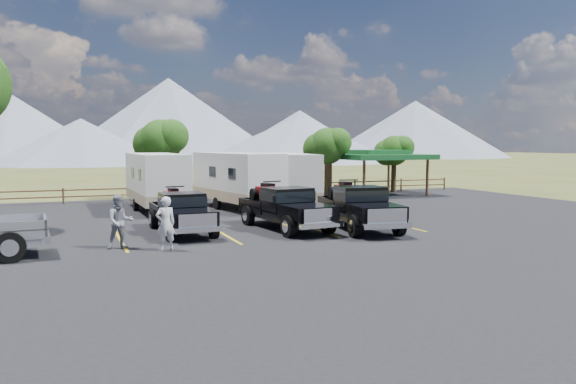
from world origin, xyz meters
name	(u,v)px	position (x,y,z in m)	size (l,w,h in m)	color
ground	(307,248)	(0.00, 0.00, 0.00)	(320.00, 320.00, 0.00)	#444A1F
asphalt_lot	(277,235)	(0.00, 3.00, 0.02)	(44.00, 34.00, 0.04)	black
stall_lines	(268,230)	(0.00, 4.00, 0.04)	(12.12, 5.50, 0.01)	gold
tree_ne_a	(327,146)	(8.97, 17.01, 3.48)	(3.11, 2.92, 4.76)	#312013
tree_ne_b	(394,151)	(14.98, 18.01, 3.13)	(2.77, 2.59, 4.27)	#312013
tree_north	(161,141)	(-2.03, 19.02, 3.83)	(3.46, 3.24, 5.25)	#312013
rail_fence	(223,189)	(2.00, 18.50, 0.61)	(36.12, 0.12, 1.00)	brown
pavilion	(378,156)	(13.00, 17.00, 2.79)	(6.20, 6.20, 3.22)	brown
mountain_range	(64,123)	(-7.63, 105.98, 7.87)	(209.00, 71.00, 20.00)	slate
rig_left	(181,211)	(-3.50, 4.86, 0.93)	(2.08, 5.57, 1.84)	black
rig_center	(285,207)	(0.82, 4.21, 1.00)	(2.64, 6.16, 2.00)	black
rig_right	(358,206)	(3.77, 3.10, 1.03)	(2.83, 6.35, 2.05)	black
trailer_left	(156,181)	(-3.27, 12.94, 1.66)	(2.50, 8.90, 3.09)	silver
trailer_center	(237,180)	(1.04, 12.07, 1.67)	(3.48, 9.03, 3.12)	silver
trailer_right	(286,179)	(4.05, 12.17, 1.64)	(3.18, 8.86, 3.06)	silver
person_a	(166,224)	(-4.74, 1.18, 0.97)	(0.68, 0.45, 1.86)	silver
person_b	(120,222)	(-6.15, 2.16, 0.98)	(0.91, 0.71, 1.88)	gray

